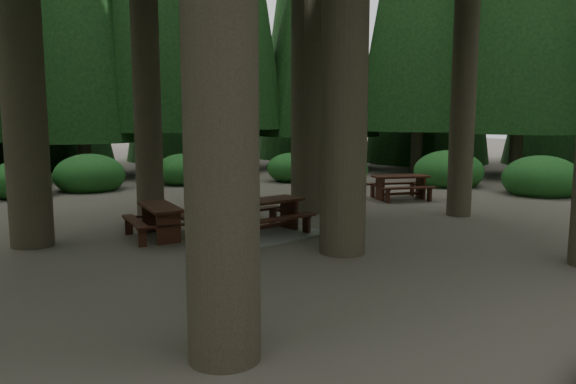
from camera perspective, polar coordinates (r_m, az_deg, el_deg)
name	(u,v)px	position (r m, az deg, el deg)	size (l,w,h in m)	color
ground	(310,260)	(9.90, 2.27, -6.93)	(80.00, 80.00, 0.00)	#524C42
picnic_table_b	(160,216)	(11.82, -12.85, -2.44)	(1.27, 1.57, 0.67)	#33160F
picnic_table_c	(264,223)	(11.86, -2.46, -3.17)	(2.53, 2.23, 0.75)	gray
picnic_table_d	(401,184)	(16.98, 11.37, 0.85)	(1.91, 1.68, 0.71)	#33160F
shrub_ring	(322,226)	(10.78, 3.50, -3.50)	(23.86, 24.64, 1.49)	#226221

